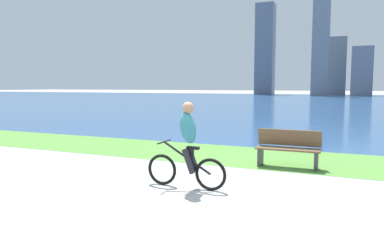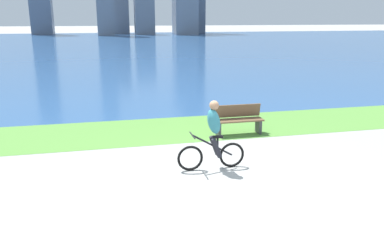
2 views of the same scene
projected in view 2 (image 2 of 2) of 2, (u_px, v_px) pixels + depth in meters
ground_plane at (219, 170)px, 9.06m from camera, size 300.00×300.00×0.00m
grass_strip_bayside at (187, 128)px, 12.46m from camera, size 120.00×2.93×0.01m
bay_water_surface at (122, 44)px, 49.98m from camera, size 300.00×76.78×0.00m
cyclist_lead at (213, 135)px, 8.95m from camera, size 1.63×0.52×1.65m
bench_near_path at (238, 120)px, 11.77m from camera, size 1.50×0.47×0.90m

